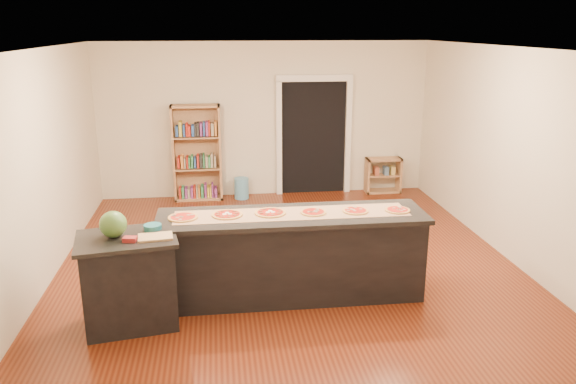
{
  "coord_description": "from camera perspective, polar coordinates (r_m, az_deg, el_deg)",
  "views": [
    {
      "loc": [
        -0.88,
        -6.67,
        3.06
      ],
      "look_at": [
        0.0,
        0.2,
        1.0
      ],
      "focal_mm": 35.0,
      "sensor_mm": 36.0,
      "label": 1
    }
  ],
  "objects": [
    {
      "name": "pizza_b",
      "position": [
        6.34,
        -6.2,
        -2.29
      ],
      "size": [
        0.34,
        0.34,
        0.02
      ],
      "color": "#BC8748",
      "rests_on": "kitchen_island"
    },
    {
      "name": "side_counter",
      "position": [
        6.16,
        -15.78,
        -8.66
      ],
      "size": [
        1.0,
        0.73,
        0.99
      ],
      "rotation": [
        0.0,
        0.0,
        0.16
      ],
      "color": "black",
      "rests_on": "ground"
    },
    {
      "name": "pizza_d",
      "position": [
        6.39,
        2.59,
        -2.05
      ],
      "size": [
        0.31,
        0.31,
        0.02
      ],
      "color": "#BC8748",
      "rests_on": "kitchen_island"
    },
    {
      "name": "pizza_a",
      "position": [
        6.33,
        -10.63,
        -2.53
      ],
      "size": [
        0.34,
        0.34,
        0.02
      ],
      "color": "#BC8748",
      "rests_on": "kitchen_island"
    },
    {
      "name": "kitchen_island",
      "position": [
        6.54,
        0.41,
        -6.42
      ],
      "size": [
        3.06,
        0.83,
        1.01
      ],
      "rotation": [
        0.0,
        0.0,
        -0.01
      ],
      "color": "black",
      "rests_on": "ground"
    },
    {
      "name": "bookshelf",
      "position": [
        10.21,
        -9.23,
        3.93
      ],
      "size": [
        0.86,
        0.31,
        1.73
      ],
      "primitive_type": "cube",
      "color": "tan",
      "rests_on": "ground"
    },
    {
      "name": "pizza_c",
      "position": [
        6.37,
        -1.81,
        -2.1
      ],
      "size": [
        0.34,
        0.34,
        0.02
      ],
      "color": "#BC8748",
      "rests_on": "kitchen_island"
    },
    {
      "name": "waste_bin",
      "position": [
        10.32,
        -4.74,
        0.38
      ],
      "size": [
        0.26,
        0.26,
        0.38
      ],
      "primitive_type": "cylinder",
      "color": "#579AC3",
      "rests_on": "ground"
    },
    {
      "name": "room",
      "position": [
        6.93,
        0.21,
        2.7
      ],
      "size": [
        6.0,
        7.0,
        2.8
      ],
      "color": "beige",
      "rests_on": "ground"
    },
    {
      "name": "kraft_paper",
      "position": [
        6.37,
        0.4,
        -2.2
      ],
      "size": [
        2.66,
        0.5,
        0.0
      ],
      "primitive_type": "cube",
      "rotation": [
        0.0,
        0.0,
        -0.01
      ],
      "color": "#A07652",
      "rests_on": "kitchen_island"
    },
    {
      "name": "package_red",
      "position": [
        5.84,
        -15.77,
        -4.64
      ],
      "size": [
        0.14,
        0.11,
        0.05
      ],
      "primitive_type": "cube",
      "rotation": [
        0.0,
        0.0,
        -0.18
      ],
      "color": "maroon",
      "rests_on": "side_counter"
    },
    {
      "name": "pizza_e",
      "position": [
        6.48,
        6.86,
        -1.89
      ],
      "size": [
        0.31,
        0.31,
        0.02
      ],
      "color": "#BC8748",
      "rests_on": "kitchen_island"
    },
    {
      "name": "doorway",
      "position": [
        10.45,
        2.63,
        6.32
      ],
      "size": [
        1.4,
        0.09,
        2.21
      ],
      "color": "black",
      "rests_on": "room"
    },
    {
      "name": "pizza_f",
      "position": [
        6.58,
        11.07,
        -1.8
      ],
      "size": [
        0.28,
        0.28,
        0.02
      ],
      "color": "#BC8748",
      "rests_on": "kitchen_island"
    },
    {
      "name": "watermelon",
      "position": [
        5.96,
        -17.34,
        -3.16
      ],
      "size": [
        0.27,
        0.27,
        0.27
      ],
      "primitive_type": "sphere",
      "color": "#144214",
      "rests_on": "side_counter"
    },
    {
      "name": "cutting_board",
      "position": [
        5.87,
        -13.33,
        -4.47
      ],
      "size": [
        0.37,
        0.27,
        0.02
      ],
      "primitive_type": "cube",
      "rotation": [
        0.0,
        0.0,
        0.11
      ],
      "color": "tan",
      "rests_on": "side_counter"
    },
    {
      "name": "package_teal",
      "position": [
        6.06,
        -13.58,
        -3.55
      ],
      "size": [
        0.19,
        0.19,
        0.07
      ],
      "primitive_type": "cylinder",
      "color": "#195966",
      "rests_on": "side_counter"
    },
    {
      "name": "low_shelf",
      "position": [
        10.8,
        9.63,
        1.7
      ],
      "size": [
        0.66,
        0.28,
        0.66
      ],
      "primitive_type": "cube",
      "color": "tan",
      "rests_on": "ground"
    }
  ]
}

